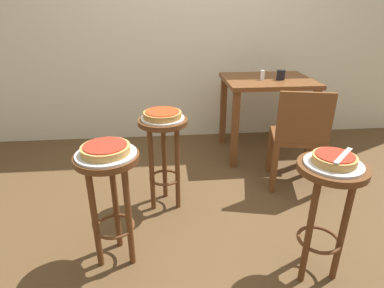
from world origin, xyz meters
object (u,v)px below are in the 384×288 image
Objects in this scene: serving_plate_foreground at (333,164)px; stool_foreground at (327,198)px; stool_middle at (110,186)px; serving_plate_leftside at (163,118)px; pizza_middle at (106,149)px; pizza_foreground at (334,159)px; pizza_server_knife at (343,155)px; dining_table at (267,93)px; cup_near_edge at (281,75)px; stool_leftside at (164,144)px; pizza_leftside at (162,114)px; wooden_chair at (299,136)px; condiment_shaker at (262,75)px; serving_plate_middle at (106,154)px.

stool_foreground is at bearing 180.00° from serving_plate_foreground.
stool_middle is 0.66m from serving_plate_leftside.
pizza_foreground is at bearing -11.28° from pizza_middle.
pizza_server_knife is at bearing -11.93° from pizza_middle.
pizza_server_knife is at bearing -42.63° from serving_plate_leftside.
serving_plate_leftside is 1.34m from dining_table.
cup_near_edge is (0.10, -0.06, 0.19)m from dining_table.
stool_leftside is at bearing -139.91° from dining_table.
dining_table is at bearing 83.54° from serving_plate_foreground.
pizza_leftside is (0.31, 0.55, -0.00)m from pizza_middle.
pizza_server_knife is (-0.21, -0.95, 0.29)m from wooden_chair.
stool_foreground is 2.68× the size of pizza_middle.
pizza_server_knife is at bearing -42.63° from stool_leftside.
pizza_server_knife is at bearing -33.69° from pizza_foreground.
stool_leftside is at bearing 60.90° from pizza_middle.
wooden_chair is at bearing 8.19° from pizza_leftside.
cup_near_edge is 1.62m from pizza_server_knife.
stool_middle is 2.30× the size of serving_plate_leftside.
condiment_shaker is at bearing 40.61° from serving_plate_leftside.
stool_middle is at bearing -119.10° from stool_leftside.
pizza_middle reaches higher than serving_plate_middle.
wooden_chair is at bearing 33.10° from pizza_server_knife.
pizza_server_knife is at bearing -42.63° from pizza_leftside.
stool_middle is 0.82× the size of wooden_chair.
stool_foreground is at bearing 101.89° from pizza_server_knife.
dining_table is at bearing 32.81° from condiment_shaker.
pizza_foreground is 0.31× the size of stool_middle.
pizza_foreground is 1.14m from serving_plate_leftside.
stool_foreground is at bearing -42.92° from stool_leftside.
stool_foreground is 1.65m from dining_table.
serving_plate_leftside is 3.44× the size of condiment_shaker.
pizza_leftside is 1.12m from wooden_chair.
pizza_middle is 0.67m from stool_leftside.
serving_plate_middle is 0.66m from stool_leftside.
stool_leftside is 1.34m from dining_table.
serving_plate_middle is at bearing 180.00° from pizza_middle.
cup_near_edge is at bearing 79.80° from stool_foreground.
serving_plate_middle and serving_plate_leftside have the same top height.
dining_table is (1.33, 1.41, -0.07)m from serving_plate_middle.
pizza_foreground is at bearing -11.28° from serving_plate_middle.
pizza_server_knife is (0.03, -0.02, 0.06)m from serving_plate_foreground.
dining_table is 3.79× the size of pizza_server_knife.
serving_plate_leftside reaches higher than stool_foreground.
pizza_server_knife is (-0.08, -1.61, -0.06)m from condiment_shaker.
stool_leftside is at bearing 137.08° from pizza_foreground.
pizza_foreground is 1.16m from stool_leftside.
wooden_chair is (1.08, 0.15, -0.04)m from stool_leftside.
serving_plate_leftside is at bearing -171.81° from wooden_chair.
cup_near_edge is 0.17m from condiment_shaker.
pizza_server_knife is (0.87, -0.80, 0.06)m from serving_plate_leftside.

